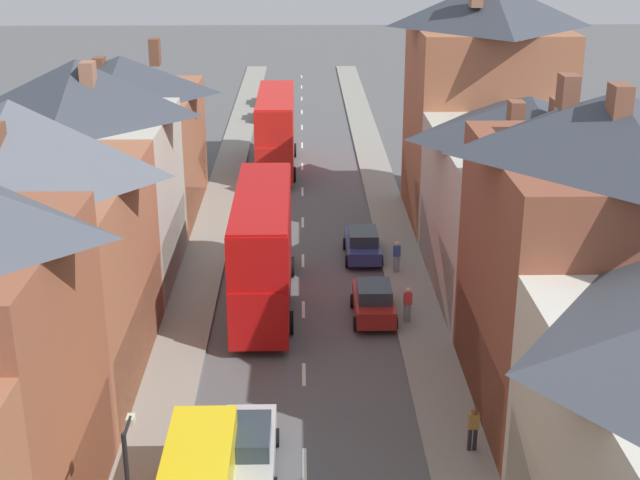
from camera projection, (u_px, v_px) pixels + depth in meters
The scene contains 14 objects.
pavement_left at pixel (218, 211), 53.37m from camera, with size 2.20×104.00×0.14m, color gray.
pavement_right at pixel (387, 210), 53.57m from camera, with size 2.20×104.00×0.14m, color gray.
centre_line_dashes at pixel (303, 222), 51.62m from camera, with size 0.14×97.80×0.01m.
terrace_row_right at pixel (607, 272), 29.84m from camera, with size 8.00×52.85×13.83m.
double_decker_bus_lead at pixel (263, 247), 39.95m from camera, with size 2.74×10.80×5.30m.
double_decker_bus_mid_street at pixel (276, 130), 61.18m from camera, with size 2.74×10.80×5.30m.
car_near_blue at pixel (268, 96), 82.30m from camera, with size 1.90×4.19×1.70m.
car_near_silver at pixel (266, 111), 76.16m from camera, with size 1.90×3.86×1.70m.
car_parked_left_a at pixel (363, 244), 46.05m from camera, with size 1.90×4.09×1.58m.
car_parked_right_a at pixel (248, 448), 28.49m from camera, with size 1.90×4.42×1.70m.
car_parked_left_b at pixel (374, 301), 39.20m from camera, with size 1.90×3.85×1.68m.
pedestrian_mid_left at pixel (473, 427), 29.35m from camera, with size 0.36×0.22×1.61m.
pedestrian_mid_right at pixel (408, 303), 38.58m from camera, with size 0.36×0.22×1.61m.
pedestrian_far_left at pixel (397, 255), 43.90m from camera, with size 0.36×0.22×1.61m.
Camera 1 is at (-0.01, -12.75, 17.04)m, focal length 50.00 mm.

